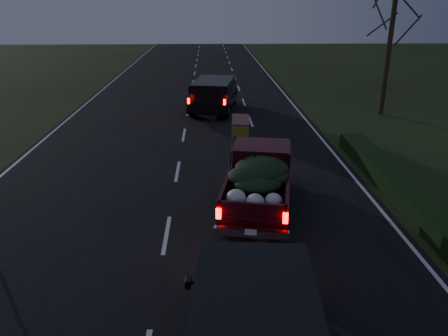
{
  "coord_description": "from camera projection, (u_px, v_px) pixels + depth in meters",
  "views": [
    {
      "loc": [
        1.26,
        -11.08,
        6.29
      ],
      "look_at": [
        1.72,
        1.94,
        1.3
      ],
      "focal_mm": 35.0,
      "sensor_mm": 36.0,
      "label": 1
    }
  ],
  "objects": [
    {
      "name": "lead_suv",
      "position": [
        214.0,
        92.0,
        26.33
      ],
      "size": [
        3.13,
        5.68,
        1.55
      ],
      "rotation": [
        0.0,
        0.0,
        -0.17
      ],
      "color": "black",
      "rests_on": "ground"
    },
    {
      "name": "rear_suv",
      "position": [
        255.0,
        334.0,
        7.24
      ],
      "size": [
        2.56,
        5.31,
        1.48
      ],
      "rotation": [
        0.0,
        0.0,
        -0.08
      ],
      "color": "black",
      "rests_on": "ground"
    },
    {
      "name": "hedge_row",
      "position": [
        394.0,
        181.0,
        15.5
      ],
      "size": [
        1.0,
        10.0,
        0.6
      ],
      "primitive_type": "cube",
      "color": "black",
      "rests_on": "ground"
    },
    {
      "name": "bare_tree_far",
      "position": [
        392.0,
        22.0,
        24.13
      ],
      "size": [
        3.6,
        3.6,
        7.0
      ],
      "color": "black",
      "rests_on": "ground"
    },
    {
      "name": "road_asphalt",
      "position": [
        167.0,
        235.0,
        12.54
      ],
      "size": [
        14.0,
        120.0,
        0.02
      ],
      "primitive_type": "cube",
      "color": "black",
      "rests_on": "ground"
    },
    {
      "name": "pickup_truck",
      "position": [
        259.0,
        176.0,
        14.08
      ],
      "size": [
        2.87,
        5.43,
        2.71
      ],
      "rotation": [
        0.0,
        0.0,
        -0.18
      ],
      "color": "#3B0811",
      "rests_on": "ground"
    },
    {
      "name": "ground",
      "position": [
        167.0,
        235.0,
        12.54
      ],
      "size": [
        120.0,
        120.0,
        0.0
      ],
      "primitive_type": "plane",
      "color": "black",
      "rests_on": "ground"
    }
  ]
}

